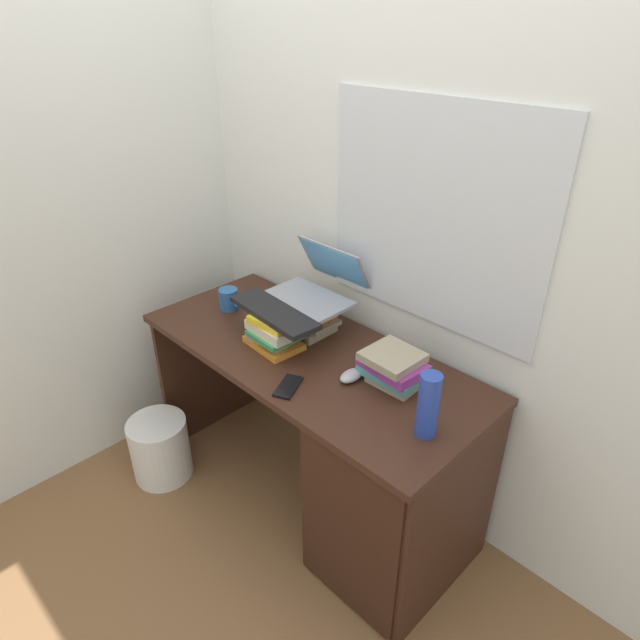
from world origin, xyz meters
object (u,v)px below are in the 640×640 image
(cell_phone, at_px, (288,387))
(book_stack_side, at_px, (394,367))
(desk, at_px, (373,469))
(book_stack_keyboard_riser, at_px, (275,332))
(book_stack_tall, at_px, (307,316))
(keyboard, at_px, (274,312))
(laptop, at_px, (319,284))
(mug, at_px, (229,299))
(computer_mouse, at_px, (351,376))
(wastebasket, at_px, (160,448))
(water_bottle, at_px, (428,405))

(cell_phone, bearing_deg, book_stack_side, 25.88)
(cell_phone, bearing_deg, desk, 11.04)
(book_stack_keyboard_riser, bearing_deg, book_stack_tall, 91.59)
(cell_phone, bearing_deg, keyboard, 122.80)
(laptop, bearing_deg, mug, -153.09)
(book_stack_keyboard_riser, bearing_deg, book_stack_side, 16.39)
(computer_mouse, bearing_deg, keyboard, -174.41)
(desk, distance_m, laptop, 0.77)
(keyboard, bearing_deg, cell_phone, -27.90)
(book_stack_side, height_order, wastebasket, book_stack_side)
(book_stack_side, distance_m, laptop, 0.52)
(computer_mouse, distance_m, wastebasket, 1.12)
(book_stack_keyboard_riser, bearing_deg, cell_phone, -31.62)
(water_bottle, bearing_deg, wastebasket, -163.44)
(keyboard, height_order, cell_phone, keyboard)
(wastebasket, bearing_deg, mug, 81.09)
(desk, xyz_separation_m, book_stack_keyboard_riser, (-0.51, -0.04, 0.42))
(keyboard, height_order, water_bottle, water_bottle)
(mug, bearing_deg, wastebasket, -98.91)
(book_stack_side, distance_m, computer_mouse, 0.16)
(laptop, bearing_deg, keyboard, -90.73)
(keyboard, distance_m, computer_mouse, 0.40)
(book_stack_tall, relative_size, water_bottle, 1.04)
(cell_phone, bearing_deg, wastebasket, 171.35)
(keyboard, xyz_separation_m, mug, (-0.38, 0.06, -0.10))
(desk, relative_size, wastebasket, 4.79)
(computer_mouse, xyz_separation_m, wastebasket, (-0.83, -0.40, -0.63))
(wastebasket, bearing_deg, book_stack_side, 28.07)
(keyboard, distance_m, wastebasket, 0.96)
(desk, relative_size, cell_phone, 10.84)
(cell_phone, distance_m, wastebasket, 0.96)
(computer_mouse, bearing_deg, laptop, 150.75)
(keyboard, bearing_deg, water_bottle, 3.45)
(desk, bearing_deg, mug, 178.33)
(book_stack_keyboard_riser, height_order, keyboard, keyboard)
(book_stack_keyboard_riser, relative_size, laptop, 0.66)
(wastebasket, bearing_deg, water_bottle, 16.56)
(laptop, xyz_separation_m, wastebasket, (-0.45, -0.61, -0.80))
(keyboard, relative_size, computer_mouse, 4.04)
(mug, bearing_deg, book_stack_keyboard_riser, -9.26)
(computer_mouse, relative_size, mug, 0.84)
(book_stack_keyboard_riser, bearing_deg, mug, 170.74)
(mug, height_order, wastebasket, mug)
(laptop, bearing_deg, book_stack_keyboard_riser, -89.27)
(book_stack_side, xyz_separation_m, computer_mouse, (-0.11, -0.10, -0.05))
(laptop, bearing_deg, wastebasket, -126.10)
(book_stack_tall, distance_m, mug, 0.40)
(book_stack_side, bearing_deg, water_bottle, -30.66)
(computer_mouse, bearing_deg, book_stack_side, 40.79)
(book_stack_tall, relative_size, computer_mouse, 2.27)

